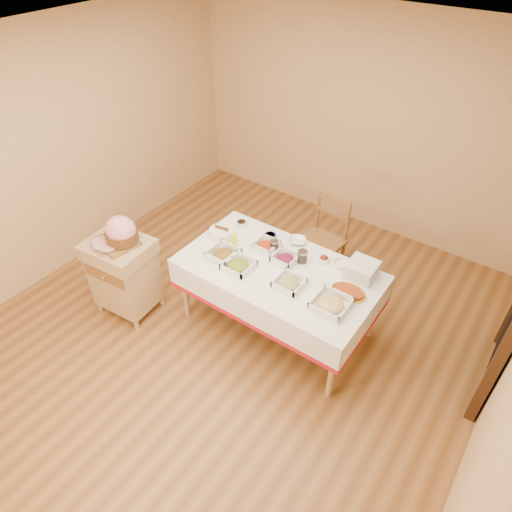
{
  "coord_description": "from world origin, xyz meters",
  "views": [
    {
      "loc": [
        1.96,
        -2.38,
        3.47
      ],
      "look_at": [
        0.12,
        0.2,
        0.88
      ],
      "focal_mm": 32.0,
      "sensor_mm": 36.0,
      "label": 1
    }
  ],
  "objects_px": {
    "preserve_jar_left": "(274,246)",
    "plate_stack": "(362,269)",
    "brass_platter": "(348,292)",
    "ham_on_board": "(120,233)",
    "mustard_bottle": "(234,239)",
    "dining_chair": "(323,239)",
    "bread_basket": "(222,233)",
    "butcher_cart": "(124,272)",
    "preserve_jar_right": "(302,257)",
    "dining_table": "(278,281)"
  },
  "relations": [
    {
      "from": "brass_platter",
      "to": "plate_stack",
      "type": "bearing_deg",
      "value": 93.2
    },
    {
      "from": "dining_table",
      "to": "brass_platter",
      "type": "xyz_separation_m",
      "value": [
        0.67,
        0.07,
        0.18
      ]
    },
    {
      "from": "ham_on_board",
      "to": "bread_basket",
      "type": "distance_m",
      "value": 0.96
    },
    {
      "from": "preserve_jar_left",
      "to": "brass_platter",
      "type": "distance_m",
      "value": 0.86
    },
    {
      "from": "plate_stack",
      "to": "mustard_bottle",
      "type": "bearing_deg",
      "value": -165.15
    },
    {
      "from": "bread_basket",
      "to": "dining_chair",
      "type": "bearing_deg",
      "value": 51.26
    },
    {
      "from": "butcher_cart",
      "to": "preserve_jar_right",
      "type": "relative_size",
      "value": 7.04
    },
    {
      "from": "dining_table",
      "to": "preserve_jar_left",
      "type": "relative_size",
      "value": 16.93
    },
    {
      "from": "mustard_bottle",
      "to": "brass_platter",
      "type": "height_order",
      "value": "mustard_bottle"
    },
    {
      "from": "dining_chair",
      "to": "plate_stack",
      "type": "relative_size",
      "value": 3.86
    },
    {
      "from": "preserve_jar_right",
      "to": "plate_stack",
      "type": "xyz_separation_m",
      "value": [
        0.53,
        0.14,
        0.02
      ]
    },
    {
      "from": "ham_on_board",
      "to": "preserve_jar_left",
      "type": "bearing_deg",
      "value": 35.84
    },
    {
      "from": "dining_table",
      "to": "butcher_cart",
      "type": "bearing_deg",
      "value": -154.15
    },
    {
      "from": "butcher_cart",
      "to": "preserve_jar_left",
      "type": "relative_size",
      "value": 7.88
    },
    {
      "from": "preserve_jar_left",
      "to": "preserve_jar_right",
      "type": "relative_size",
      "value": 0.89
    },
    {
      "from": "bread_basket",
      "to": "ham_on_board",
      "type": "bearing_deg",
      "value": -130.91
    },
    {
      "from": "ham_on_board",
      "to": "mustard_bottle",
      "type": "distance_m",
      "value": 1.06
    },
    {
      "from": "butcher_cart",
      "to": "mustard_bottle",
      "type": "distance_m",
      "value": 1.16
    },
    {
      "from": "bread_basket",
      "to": "mustard_bottle",
      "type": "bearing_deg",
      "value": -13.47
    },
    {
      "from": "plate_stack",
      "to": "dining_table",
      "type": "bearing_deg",
      "value": -152.01
    },
    {
      "from": "butcher_cart",
      "to": "brass_platter",
      "type": "relative_size",
      "value": 2.8
    },
    {
      "from": "preserve_jar_left",
      "to": "mustard_bottle",
      "type": "height_order",
      "value": "mustard_bottle"
    },
    {
      "from": "mustard_bottle",
      "to": "plate_stack",
      "type": "distance_m",
      "value": 1.23
    },
    {
      "from": "butcher_cart",
      "to": "preserve_jar_left",
      "type": "height_order",
      "value": "preserve_jar_left"
    },
    {
      "from": "ham_on_board",
      "to": "brass_platter",
      "type": "xyz_separation_m",
      "value": [
        2.01,
        0.71,
        -0.19
      ]
    },
    {
      "from": "brass_platter",
      "to": "ham_on_board",
      "type": "bearing_deg",
      "value": -160.68
    },
    {
      "from": "dining_chair",
      "to": "preserve_jar_left",
      "type": "xyz_separation_m",
      "value": [
        -0.15,
        -0.74,
        0.31
      ]
    },
    {
      "from": "butcher_cart",
      "to": "mustard_bottle",
      "type": "xyz_separation_m",
      "value": [
        0.86,
        0.71,
        0.35
      ]
    },
    {
      "from": "mustard_bottle",
      "to": "brass_platter",
      "type": "bearing_deg",
      "value": 1.65
    },
    {
      "from": "dining_chair",
      "to": "bread_basket",
      "type": "bearing_deg",
      "value": -128.74
    },
    {
      "from": "preserve_jar_right",
      "to": "plate_stack",
      "type": "relative_size",
      "value": 0.48
    },
    {
      "from": "dining_chair",
      "to": "mustard_bottle",
      "type": "xyz_separation_m",
      "value": [
        -0.5,
        -0.91,
        0.33
      ]
    },
    {
      "from": "plate_stack",
      "to": "brass_platter",
      "type": "relative_size",
      "value": 0.84
    },
    {
      "from": "preserve_jar_right",
      "to": "mustard_bottle",
      "type": "relative_size",
      "value": 0.71
    },
    {
      "from": "butcher_cart",
      "to": "brass_platter",
      "type": "distance_m",
      "value": 2.21
    },
    {
      "from": "preserve_jar_left",
      "to": "bread_basket",
      "type": "relative_size",
      "value": 0.44
    },
    {
      "from": "butcher_cart",
      "to": "plate_stack",
      "type": "relative_size",
      "value": 3.35
    },
    {
      "from": "preserve_jar_left",
      "to": "plate_stack",
      "type": "bearing_deg",
      "value": 9.92
    },
    {
      "from": "dining_chair",
      "to": "bread_basket",
      "type": "distance_m",
      "value": 1.14
    },
    {
      "from": "preserve_jar_left",
      "to": "brass_platter",
      "type": "xyz_separation_m",
      "value": [
        0.85,
        -0.13,
        -0.03
      ]
    },
    {
      "from": "dining_chair",
      "to": "brass_platter",
      "type": "distance_m",
      "value": 1.15
    },
    {
      "from": "bread_basket",
      "to": "preserve_jar_left",
      "type": "bearing_deg",
      "value": 12.74
    },
    {
      "from": "preserve_jar_left",
      "to": "mustard_bottle",
      "type": "relative_size",
      "value": 0.64
    },
    {
      "from": "preserve_jar_left",
      "to": "plate_stack",
      "type": "distance_m",
      "value": 0.85
    },
    {
      "from": "dining_chair",
      "to": "brass_platter",
      "type": "relative_size",
      "value": 3.22
    },
    {
      "from": "dining_chair",
      "to": "ham_on_board",
      "type": "xyz_separation_m",
      "value": [
        -1.31,
        -1.58,
        0.47
      ]
    },
    {
      "from": "preserve_jar_left",
      "to": "bread_basket",
      "type": "bearing_deg",
      "value": -167.26
    },
    {
      "from": "dining_chair",
      "to": "bread_basket",
      "type": "relative_size",
      "value": 4.01
    },
    {
      "from": "mustard_bottle",
      "to": "plate_stack",
      "type": "bearing_deg",
      "value": 14.85
    },
    {
      "from": "dining_chair",
      "to": "bread_basket",
      "type": "xyz_separation_m",
      "value": [
        -0.69,
        -0.86,
        0.3
      ]
    }
  ]
}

